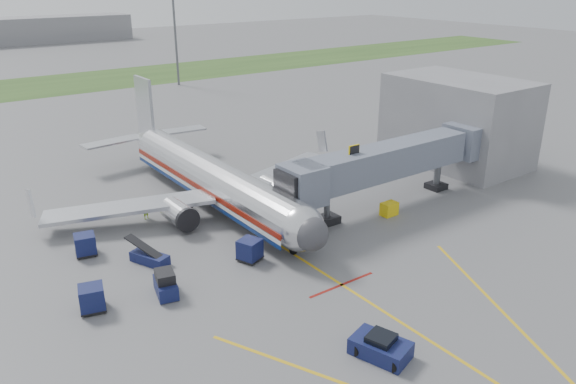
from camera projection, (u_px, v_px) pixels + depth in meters
ground at (308, 263)px, 44.03m from camera, size 400.00×400.00×0.00m
grass_strip at (31, 87)px, 111.84m from camera, size 300.00×25.00×0.01m
apron_markings at (374, 306)px, 38.45m from camera, size 21.52×50.00×0.01m
airliner at (212, 178)px, 54.56m from camera, size 32.10×35.67×10.25m
jet_bridge at (383, 163)px, 53.20m from camera, size 25.30×4.00×6.90m
terminal at (457, 121)px, 66.15m from camera, size 10.00×16.00×10.00m
light_mast_right at (175, 30)px, 110.28m from camera, size 2.00×0.44×20.40m
pushback_tug at (381, 347)px, 33.26m from camera, size 3.02×3.88×1.42m
baggage_tug at (166, 284)px, 39.53m from camera, size 1.92×2.84×1.82m
baggage_cart_a at (85, 245)px, 45.08m from camera, size 1.93×1.93×1.75m
baggage_cart_b at (92, 298)px, 37.62m from camera, size 2.03×2.03×1.79m
baggage_cart_c at (250, 250)px, 44.22m from camera, size 2.13×2.13×1.77m
belt_loader at (149, 257)px, 43.99m from camera, size 2.49×3.91×1.87m
ground_power_cart at (389, 209)px, 52.61m from camera, size 1.60×1.09×1.26m
ramp_worker at (146, 210)px, 51.74m from camera, size 0.72×0.57×1.74m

